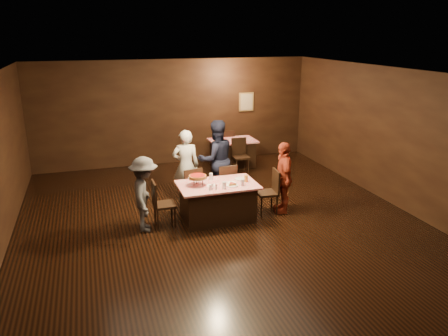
# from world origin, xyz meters

# --- Properties ---
(room) EXTENTS (10.00, 10.04, 3.02)m
(room) POSITION_xyz_m (0.00, 0.01, 2.14)
(room) COLOR black
(room) RESTS_ON ground
(main_table) EXTENTS (1.60, 1.00, 0.77)m
(main_table) POSITION_xyz_m (-0.01, 0.65, 0.39)
(main_table) COLOR red
(main_table) RESTS_ON ground
(back_table) EXTENTS (1.30, 0.90, 0.77)m
(back_table) POSITION_xyz_m (1.49, 4.13, 0.39)
(back_table) COLOR red
(back_table) RESTS_ON ground
(chair_far_left) EXTENTS (0.49, 0.49, 0.95)m
(chair_far_left) POSITION_xyz_m (-0.41, 1.40, 0.47)
(chair_far_left) COLOR black
(chair_far_left) RESTS_ON ground
(chair_far_right) EXTENTS (0.45, 0.45, 0.95)m
(chair_far_right) POSITION_xyz_m (0.39, 1.40, 0.47)
(chair_far_right) COLOR black
(chair_far_right) RESTS_ON ground
(chair_end_left) EXTENTS (0.42, 0.42, 0.95)m
(chair_end_left) POSITION_xyz_m (-1.11, 0.65, 0.47)
(chair_end_left) COLOR black
(chair_end_left) RESTS_ON ground
(chair_end_right) EXTENTS (0.45, 0.45, 0.95)m
(chair_end_right) POSITION_xyz_m (1.09, 0.65, 0.47)
(chair_end_right) COLOR black
(chair_end_right) RESTS_ON ground
(chair_back_near) EXTENTS (0.43, 0.43, 0.95)m
(chair_back_near) POSITION_xyz_m (1.49, 3.43, 0.47)
(chair_back_near) COLOR black
(chair_back_near) RESTS_ON ground
(chair_back_far) EXTENTS (0.46, 0.46, 0.95)m
(chair_back_far) POSITION_xyz_m (1.49, 4.73, 0.47)
(chair_back_far) COLOR black
(chair_back_far) RESTS_ON ground
(diner_white_jacket) EXTENTS (0.66, 0.50, 1.66)m
(diner_white_jacket) POSITION_xyz_m (-0.38, 1.89, 0.83)
(diner_white_jacket) COLOR silver
(diner_white_jacket) RESTS_ON ground
(diner_navy_hoodie) EXTENTS (0.96, 0.79, 1.84)m
(diner_navy_hoodie) POSITION_xyz_m (0.33, 1.89, 0.92)
(diner_navy_hoodie) COLOR black
(diner_navy_hoodie) RESTS_ON ground
(diner_grey_knit) EXTENTS (0.69, 1.03, 1.48)m
(diner_grey_knit) POSITION_xyz_m (-1.49, 0.59, 0.74)
(diner_grey_knit) COLOR #505155
(diner_grey_knit) RESTS_ON ground
(diner_red_shirt) EXTENTS (0.58, 0.97, 1.54)m
(diner_red_shirt) POSITION_xyz_m (1.45, 0.63, 0.77)
(diner_red_shirt) COLOR #A1341F
(diner_red_shirt) RESTS_ON ground
(pizza_stand) EXTENTS (0.38, 0.38, 0.22)m
(pizza_stand) POSITION_xyz_m (-0.41, 0.70, 0.95)
(pizza_stand) COLOR black
(pizza_stand) RESTS_ON main_table
(plate_with_slice) EXTENTS (0.25, 0.25, 0.06)m
(plate_with_slice) POSITION_xyz_m (0.24, 0.47, 0.80)
(plate_with_slice) COLOR white
(plate_with_slice) RESTS_ON main_table
(plate_empty) EXTENTS (0.25, 0.25, 0.01)m
(plate_empty) POSITION_xyz_m (0.54, 0.80, 0.78)
(plate_empty) COLOR white
(plate_empty) RESTS_ON main_table
(glass_front_left) EXTENTS (0.08, 0.08, 0.14)m
(glass_front_left) POSITION_xyz_m (0.04, 0.35, 0.84)
(glass_front_left) COLOR silver
(glass_front_left) RESTS_ON main_table
(glass_front_right) EXTENTS (0.08, 0.08, 0.14)m
(glass_front_right) POSITION_xyz_m (0.44, 0.40, 0.84)
(glass_front_right) COLOR silver
(glass_front_right) RESTS_ON main_table
(glass_amber) EXTENTS (0.08, 0.08, 0.14)m
(glass_amber) POSITION_xyz_m (0.59, 0.60, 0.84)
(glass_amber) COLOR #BF7F26
(glass_amber) RESTS_ON main_table
(glass_back) EXTENTS (0.08, 0.08, 0.14)m
(glass_back) POSITION_xyz_m (-0.06, 0.95, 0.84)
(glass_back) COLOR silver
(glass_back) RESTS_ON main_table
(condiments) EXTENTS (0.17, 0.10, 0.09)m
(condiments) POSITION_xyz_m (-0.19, 0.37, 0.82)
(condiments) COLOR silver
(condiments) RESTS_ON main_table
(napkin_center) EXTENTS (0.19, 0.19, 0.01)m
(napkin_center) POSITION_xyz_m (0.29, 0.65, 0.77)
(napkin_center) COLOR white
(napkin_center) RESTS_ON main_table
(napkin_left) EXTENTS (0.21, 0.21, 0.01)m
(napkin_left) POSITION_xyz_m (-0.16, 0.60, 0.77)
(napkin_left) COLOR white
(napkin_left) RESTS_ON main_table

